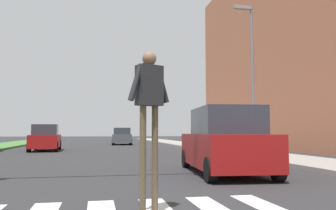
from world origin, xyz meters
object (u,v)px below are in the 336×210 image
object	(u,v)px
suv_crossing	(225,142)
street_lamp_right	(251,65)
pedestrian_performer	(149,105)
sedan_midblock	(46,139)
sedan_distant	(122,137)

from	to	relation	value
suv_crossing	street_lamp_right	bearing A→B (deg)	58.36
pedestrian_performer	sedan_midblock	xyz separation A→B (m)	(-4.10, 18.95, -0.86)
suv_crossing	sedan_distant	xyz separation A→B (m)	(-1.32, 24.70, -0.16)
pedestrian_performer	sedan_midblock	distance (m)	19.41
sedan_distant	suv_crossing	bearing A→B (deg)	-86.93
pedestrian_performer	suv_crossing	distance (m)	5.61
pedestrian_performer	sedan_midblock	bearing A→B (deg)	102.22
street_lamp_right	suv_crossing	xyz separation A→B (m)	(-3.76, -6.10, -3.66)
pedestrian_performer	suv_crossing	xyz separation A→B (m)	(3.00, 4.68, -0.73)
street_lamp_right	sedan_midblock	bearing A→B (deg)	143.07
pedestrian_performer	sedan_distant	size ratio (longest dim) A/B	0.53
street_lamp_right	sedan_distant	xyz separation A→B (m)	(-5.08, 18.60, -3.82)
pedestrian_performer	sedan_midblock	size ratio (longest dim) A/B	0.57
suv_crossing	sedan_distant	size ratio (longest dim) A/B	1.02
street_lamp_right	pedestrian_performer	world-z (taller)	street_lamp_right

